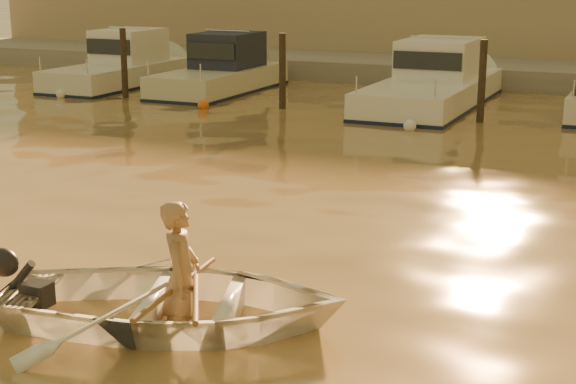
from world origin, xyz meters
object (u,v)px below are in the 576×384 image
at_px(person, 181,278).
at_px(moored_boat_1, 219,71).
at_px(dinghy, 173,301).
at_px(moored_boat_2, 433,83).
at_px(waterfront_building, 564,3).
at_px(moored_boat_0, 119,66).

xyz_separation_m(person, moored_boat_1, (-8.17, 16.08, 0.10)).
bearing_deg(dinghy, moored_boat_2, -12.36).
bearing_deg(waterfront_building, moored_boat_0, -137.93).
relative_size(moored_boat_0, moored_boat_2, 0.82).
relative_size(person, moored_boat_1, 0.26).
distance_m(person, moored_boat_1, 18.04).
relative_size(moored_boat_0, waterfront_building, 0.14).
distance_m(moored_boat_0, moored_boat_1, 3.61).
xyz_separation_m(moored_boat_0, waterfront_building, (12.19, 11.00, 1.77)).
relative_size(dinghy, moored_boat_1, 0.59).
bearing_deg(dinghy, moored_boat_0, 18.34).
bearing_deg(moored_boat_1, dinghy, -63.37).
distance_m(dinghy, moored_boat_1, 18.03).
bearing_deg(moored_boat_2, moored_boat_1, 180.00).
relative_size(moored_boat_2, waterfront_building, 0.18).
xyz_separation_m(person, moored_boat_2, (-1.58, 16.08, 0.10)).
relative_size(moored_boat_1, waterfront_building, 0.14).
bearing_deg(moored_boat_0, moored_boat_2, 0.00).
height_order(moored_boat_0, waterfront_building, waterfront_building).
bearing_deg(person, waterfront_building, -18.47).
bearing_deg(dinghy, person, -90.00).
distance_m(moored_boat_1, waterfront_building, 14.06).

